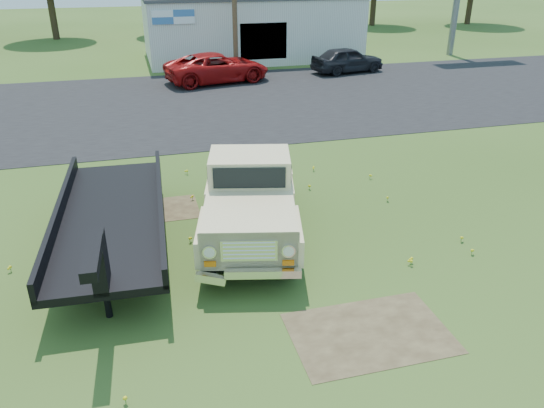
{
  "coord_description": "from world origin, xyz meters",
  "views": [
    {
      "loc": [
        -2.39,
        -10.33,
        6.55
      ],
      "look_at": [
        0.64,
        1.0,
        1.01
      ],
      "focal_mm": 35.0,
      "sensor_mm": 36.0,
      "label": 1
    }
  ],
  "objects_px": {
    "vintage_pickup_truck": "(250,194)",
    "flatbed_trailer": "(111,211)",
    "red_pickup": "(217,68)",
    "dark_sedan": "(347,60)"
  },
  "relations": [
    {
      "from": "flatbed_trailer",
      "to": "dark_sedan",
      "type": "xyz_separation_m",
      "value": [
        13.64,
        18.44,
        -0.25
      ]
    },
    {
      "from": "red_pickup",
      "to": "flatbed_trailer",
      "type": "bearing_deg",
      "value": 150.87
    },
    {
      "from": "red_pickup",
      "to": "dark_sedan",
      "type": "height_order",
      "value": "red_pickup"
    },
    {
      "from": "vintage_pickup_truck",
      "to": "flatbed_trailer",
      "type": "distance_m",
      "value": 3.39
    },
    {
      "from": "vintage_pickup_truck",
      "to": "flatbed_trailer",
      "type": "bearing_deg",
      "value": -168.08
    },
    {
      "from": "flatbed_trailer",
      "to": "red_pickup",
      "type": "xyz_separation_m",
      "value": [
        5.58,
        17.79,
        -0.2
      ]
    },
    {
      "from": "vintage_pickup_truck",
      "to": "flatbed_trailer",
      "type": "height_order",
      "value": "vintage_pickup_truck"
    },
    {
      "from": "flatbed_trailer",
      "to": "red_pickup",
      "type": "relative_size",
      "value": 1.27
    },
    {
      "from": "vintage_pickup_truck",
      "to": "red_pickup",
      "type": "xyz_separation_m",
      "value": [
        2.2,
        17.87,
        -0.29
      ]
    },
    {
      "from": "flatbed_trailer",
      "to": "dark_sedan",
      "type": "relative_size",
      "value": 1.66
    }
  ]
}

